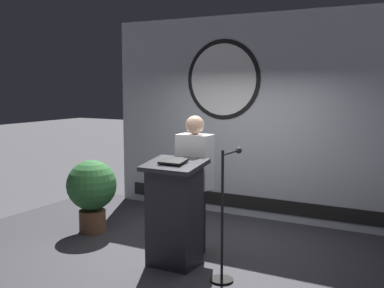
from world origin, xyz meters
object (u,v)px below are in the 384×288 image
at_px(microphone_stand, 224,235).
at_px(potted_plant, 92,189).
at_px(speaker_person, 195,183).
at_px(podium, 174,213).

relative_size(microphone_stand, potted_plant, 1.37).
xyz_separation_m(speaker_person, microphone_stand, (0.66, -0.57, -0.37)).
xyz_separation_m(podium, microphone_stand, (0.66, -0.09, -0.12)).
bearing_deg(potted_plant, podium, -16.81).
bearing_deg(speaker_person, podium, -89.24).
height_order(podium, potted_plant, podium).
height_order(podium, speaker_person, speaker_person).
xyz_separation_m(podium, potted_plant, (-1.60, 0.48, 0.00)).
height_order(speaker_person, potted_plant, speaker_person).
xyz_separation_m(microphone_stand, potted_plant, (-2.26, 0.58, 0.12)).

